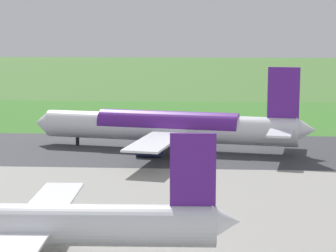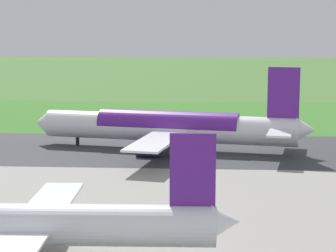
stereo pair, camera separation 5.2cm
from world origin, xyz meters
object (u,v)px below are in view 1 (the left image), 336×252
at_px(no_stopping_sign, 270,115).
at_px(traffic_cone_orange, 240,118).
at_px(airliner_parked_mid, 25,223).
at_px(airliner_main, 170,127).

xyz_separation_m(no_stopping_sign, traffic_cone_orange, (7.19, -2.68, -1.25)).
distance_m(airliner_parked_mid, no_stopping_sign, 100.32).
bearing_deg(no_stopping_sign, traffic_cone_orange, -20.48).
bearing_deg(traffic_cone_orange, airliner_main, 69.69).
xyz_separation_m(airliner_main, traffic_cone_orange, (-15.25, -41.21, -4.08)).
bearing_deg(airliner_parked_mid, no_stopping_sign, -109.48).
distance_m(airliner_parked_mid, traffic_cone_orange, 100.78).
height_order(airliner_main, no_stopping_sign, airliner_main).
height_order(airliner_parked_mid, no_stopping_sign, airliner_parked_mid).
bearing_deg(no_stopping_sign, airliner_parked_mid, 70.52).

